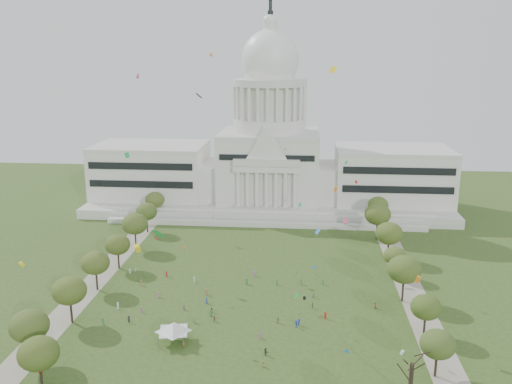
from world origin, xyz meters
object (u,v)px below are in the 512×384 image
Objects in this scene: big_bare_tree at (413,360)px; event_tent at (173,327)px; person_0 at (375,305)px; capitol at (269,158)px.

event_tent is (-53.23, 17.73, -4.68)m from big_bare_tree.
big_bare_tree is at bearing -18.42° from event_tent.
big_bare_tree is at bearing -37.50° from person_0.
capitol reaches higher than person_0.
capitol is 109.52m from person_0.
event_tent is at bearing -106.60° from person_0.
big_bare_tree reaches higher than person_0.
big_bare_tree is at bearing -74.98° from capitol.
capitol is at bearing 105.02° from big_bare_tree.
event_tent is 5.90× the size of person_0.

